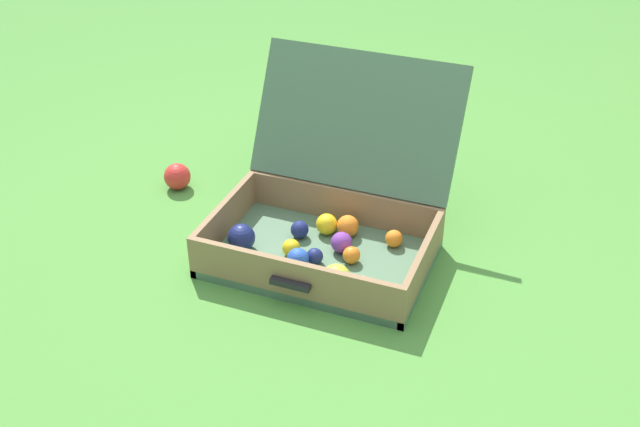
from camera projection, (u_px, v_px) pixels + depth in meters
name	position (u px, v px, depth m)	size (l,w,h in m)	color
ground_plane	(338.00, 282.00, 2.16)	(16.00, 16.00, 0.00)	#4C8C38
open_suitcase	(329.00, 215.00, 2.24)	(0.61, 0.62, 0.49)	#4C7051
stray_ball_on_grass	(177.00, 176.00, 2.56)	(0.09, 0.09, 0.09)	red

